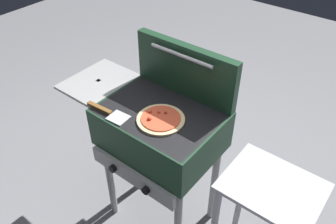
{
  "coord_description": "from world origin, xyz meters",
  "views": [
    {
      "loc": [
        0.9,
        -1.08,
        2.02
      ],
      "look_at": [
        0.05,
        0.0,
        0.92
      ],
      "focal_mm": 36.48,
      "sensor_mm": 36.0,
      "label": 1
    }
  ],
  "objects_px": {
    "grill": "(158,131)",
    "pizza_pepperoni": "(161,119)",
    "prep_table": "(264,215)",
    "spatula": "(107,112)"
  },
  "relations": [
    {
      "from": "grill",
      "to": "pizza_pepperoni",
      "type": "distance_m",
      "value": 0.17
    },
    {
      "from": "pizza_pepperoni",
      "to": "prep_table",
      "type": "height_order",
      "value": "pizza_pepperoni"
    },
    {
      "from": "pizza_pepperoni",
      "to": "spatula",
      "type": "distance_m",
      "value": 0.29
    },
    {
      "from": "pizza_pepperoni",
      "to": "spatula",
      "type": "height_order",
      "value": "pizza_pepperoni"
    },
    {
      "from": "spatula",
      "to": "grill",
      "type": "bearing_deg",
      "value": 42.69
    },
    {
      "from": "prep_table",
      "to": "pizza_pepperoni",
      "type": "bearing_deg",
      "value": -174.62
    },
    {
      "from": "prep_table",
      "to": "grill",
      "type": "bearing_deg",
      "value": -179.63
    },
    {
      "from": "spatula",
      "to": "prep_table",
      "type": "xyz_separation_m",
      "value": [
        0.87,
        0.19,
        -0.35
      ]
    },
    {
      "from": "pizza_pepperoni",
      "to": "prep_table",
      "type": "xyz_separation_m",
      "value": [
        0.61,
        0.06,
        -0.35
      ]
    },
    {
      "from": "grill",
      "to": "spatula",
      "type": "relative_size",
      "value": 3.65
    }
  ]
}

